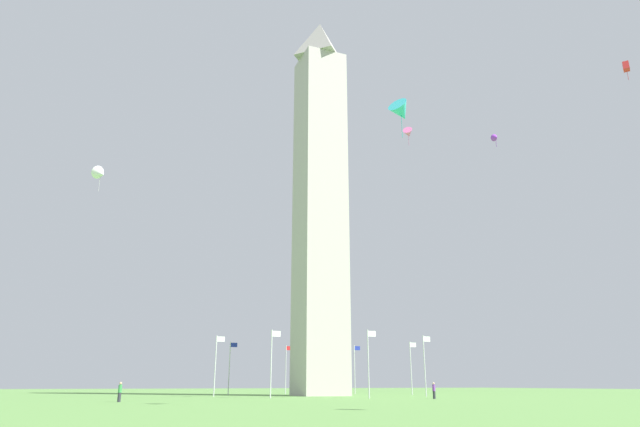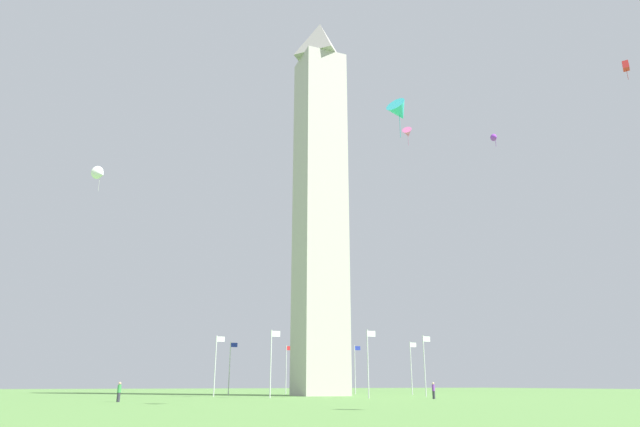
{
  "view_description": "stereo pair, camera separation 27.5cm",
  "coord_description": "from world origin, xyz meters",
  "px_view_note": "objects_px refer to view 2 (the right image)",
  "views": [
    {
      "loc": [
        -29.56,
        -71.85,
        1.55
      ],
      "look_at": [
        0.0,
        0.0,
        25.91
      ],
      "focal_mm": 30.56,
      "sensor_mm": 36.0,
      "label": 1
    },
    {
      "loc": [
        -29.31,
        -71.95,
        1.55
      ],
      "look_at": [
        0.0,
        0.0,
        25.91
      ],
      "focal_mm": 30.56,
      "sensor_mm": 36.0,
      "label": 2
    }
  ],
  "objects_px": {
    "person_green_shirt": "(119,392)",
    "kite_cyan_delta": "(399,112)",
    "flagpole_sw": "(271,360)",
    "flagpole_n": "(411,365)",
    "flagpole_s": "(216,363)",
    "kite_pink_delta": "(408,133)",
    "kite_purple_delta": "(495,137)",
    "flagpole_w": "(368,360)",
    "flagpole_e": "(287,367)",
    "obelisk_monument": "(320,190)",
    "kite_white_delta": "(100,174)",
    "kite_red_box": "(626,66)",
    "person_purple_shirt": "(434,391)",
    "flagpole_nw": "(425,362)",
    "flagpole_se": "(230,365)",
    "flagpole_ne": "(355,367)"
  },
  "relations": [
    {
      "from": "flagpole_w",
      "to": "kite_pink_delta",
      "type": "xyz_separation_m",
      "value": [
        2.47,
        -6.96,
        25.83
      ]
    },
    {
      "from": "kite_red_box",
      "to": "obelisk_monument",
      "type": "bearing_deg",
      "value": 117.95
    },
    {
      "from": "flagpole_se",
      "to": "flagpole_w",
      "type": "height_order",
      "value": "same"
    },
    {
      "from": "flagpole_se",
      "to": "flagpole_sw",
      "type": "bearing_deg",
      "value": -90.0
    },
    {
      "from": "obelisk_monument",
      "to": "flagpole_nw",
      "type": "relative_size",
      "value": 7.84
    },
    {
      "from": "flagpole_ne",
      "to": "flagpole_nw",
      "type": "xyz_separation_m",
      "value": [
        -0.0,
        -20.5,
        0.0
      ]
    },
    {
      "from": "flagpole_s",
      "to": "kite_red_box",
      "type": "xyz_separation_m",
      "value": [
        34.31,
        -37.47,
        29.68
      ]
    },
    {
      "from": "flagpole_s",
      "to": "flagpole_e",
      "type": "bearing_deg",
      "value": 45.0
    },
    {
      "from": "kite_pink_delta",
      "to": "kite_purple_delta",
      "type": "xyz_separation_m",
      "value": [
        8.71,
        -4.87,
        -1.13
      ]
    },
    {
      "from": "kite_pink_delta",
      "to": "kite_white_delta",
      "type": "bearing_deg",
      "value": 158.29
    },
    {
      "from": "flagpole_s",
      "to": "flagpole_n",
      "type": "bearing_deg",
      "value": -0.0
    },
    {
      "from": "obelisk_monument",
      "to": "flagpole_sw",
      "type": "relative_size",
      "value": 7.84
    },
    {
      "from": "person_green_shirt",
      "to": "flagpole_n",
      "type": "bearing_deg",
      "value": -29.82
    },
    {
      "from": "person_purple_shirt",
      "to": "person_green_shirt",
      "type": "height_order",
      "value": "person_purple_shirt"
    },
    {
      "from": "person_purple_shirt",
      "to": "kite_pink_delta",
      "type": "xyz_separation_m",
      "value": [
        -2.86,
        -2.12,
        29.14
      ]
    },
    {
      "from": "flagpole_n",
      "to": "flagpole_ne",
      "type": "height_order",
      "value": "same"
    },
    {
      "from": "kite_purple_delta",
      "to": "flagpole_s",
      "type": "bearing_deg",
      "value": 134.29
    },
    {
      "from": "flagpole_sw",
      "to": "flagpole_e",
      "type": "bearing_deg",
      "value": 67.5
    },
    {
      "from": "obelisk_monument",
      "to": "kite_purple_delta",
      "type": "distance_m",
      "value": 28.63
    },
    {
      "from": "flagpole_sw",
      "to": "flagpole_w",
      "type": "relative_size",
      "value": 1.0
    },
    {
      "from": "flagpole_w",
      "to": "kite_red_box",
      "type": "bearing_deg",
      "value": -49.22
    },
    {
      "from": "flagpole_sw",
      "to": "kite_cyan_delta",
      "type": "distance_m",
      "value": 34.31
    },
    {
      "from": "kite_purple_delta",
      "to": "kite_red_box",
      "type": "height_order",
      "value": "kite_red_box"
    },
    {
      "from": "person_green_shirt",
      "to": "kite_cyan_delta",
      "type": "xyz_separation_m",
      "value": [
        16.83,
        -22.47,
        20.35
      ]
    },
    {
      "from": "person_purple_shirt",
      "to": "flagpole_sw",
      "type": "bearing_deg",
      "value": 73.66
    },
    {
      "from": "person_green_shirt",
      "to": "kite_purple_delta",
      "type": "bearing_deg",
      "value": -65.92
    },
    {
      "from": "flagpole_s",
      "to": "kite_pink_delta",
      "type": "relative_size",
      "value": 3.21
    },
    {
      "from": "flagpole_se",
      "to": "flagpole_s",
      "type": "xyz_separation_m",
      "value": [
        -4.25,
        -10.25,
        0.0
      ]
    },
    {
      "from": "person_purple_shirt",
      "to": "kite_red_box",
      "type": "xyz_separation_m",
      "value": [
        14.49,
        -18.15,
        32.99
      ]
    },
    {
      "from": "flagpole_ne",
      "to": "kite_white_delta",
      "type": "bearing_deg",
      "value": -155.79
    },
    {
      "from": "kite_white_delta",
      "to": "kite_cyan_delta",
      "type": "height_order",
      "value": "kite_white_delta"
    },
    {
      "from": "flagpole_ne",
      "to": "flagpole_nw",
      "type": "distance_m",
      "value": 20.5
    },
    {
      "from": "flagpole_n",
      "to": "flagpole_se",
      "type": "bearing_deg",
      "value": 157.5
    },
    {
      "from": "flagpole_n",
      "to": "flagpole_se",
      "type": "height_order",
      "value": "same"
    },
    {
      "from": "kite_white_delta",
      "to": "kite_red_box",
      "type": "relative_size",
      "value": 1.39
    },
    {
      "from": "flagpole_e",
      "to": "obelisk_monument",
      "type": "bearing_deg",
      "value": -90.25
    },
    {
      "from": "flagpole_n",
      "to": "kite_pink_delta",
      "type": "height_order",
      "value": "kite_pink_delta"
    },
    {
      "from": "flagpole_s",
      "to": "kite_cyan_delta",
      "type": "relative_size",
      "value": 2.4
    },
    {
      "from": "flagpole_sw",
      "to": "kite_cyan_delta",
      "type": "relative_size",
      "value": 2.4
    },
    {
      "from": "flagpole_nw",
      "to": "kite_pink_delta",
      "type": "xyz_separation_m",
      "value": [
        -7.78,
        -11.2,
        25.83
      ]
    },
    {
      "from": "flagpole_w",
      "to": "flagpole_s",
      "type": "bearing_deg",
      "value": 135.0
    },
    {
      "from": "flagpole_w",
      "to": "person_purple_shirt",
      "type": "distance_m",
      "value": 7.91
    },
    {
      "from": "obelisk_monument",
      "to": "kite_white_delta",
      "type": "relative_size",
      "value": 18.99
    },
    {
      "from": "flagpole_sw",
      "to": "person_purple_shirt",
      "type": "bearing_deg",
      "value": -30.23
    },
    {
      "from": "obelisk_monument",
      "to": "kite_pink_delta",
      "type": "bearing_deg",
      "value": -83.27
    },
    {
      "from": "flagpole_n",
      "to": "kite_white_delta",
      "type": "xyz_separation_m",
      "value": [
        -45.3,
        -8.21,
        20.54
      ]
    },
    {
      "from": "flagpole_n",
      "to": "kite_red_box",
      "type": "bearing_deg",
      "value": -81.92
    },
    {
      "from": "kite_white_delta",
      "to": "kite_red_box",
      "type": "distance_m",
      "value": 59.18
    },
    {
      "from": "flagpole_sw",
      "to": "flagpole_n",
      "type": "bearing_deg",
      "value": 22.5
    },
    {
      "from": "flagpole_w",
      "to": "kite_purple_delta",
      "type": "bearing_deg",
      "value": -46.61
    }
  ]
}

